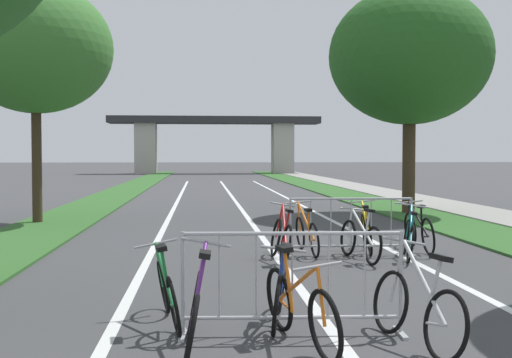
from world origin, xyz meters
TOP-DOWN VIEW (x-y plane):
  - grass_verge_left at (-5.14, 29.60)m, footprint 2.05×72.36m
  - grass_verge_right at (5.14, 29.60)m, footprint 2.05×72.36m
  - sidewalk_path_right at (7.24, 29.60)m, footprint 2.15×72.36m
  - lane_stripe_center at (0.00, 20.93)m, footprint 0.14×41.86m
  - lane_stripe_right_lane at (2.26, 20.93)m, footprint 0.14×41.86m
  - lane_stripe_left_lane at (-2.26, 20.93)m, footprint 0.14×41.86m
  - overpass_bridge at (0.00, 59.80)m, footprint 20.26×3.19m
  - tree_left_pine_far at (-5.64, 15.35)m, footprint 4.01×4.01m
  - tree_right_cypress_far at (5.03, 17.29)m, footprint 4.93×4.93m
  - crowd_barrier_nearest at (-0.43, 4.53)m, footprint 2.28×0.57m
  - crowd_barrier_second at (1.35, 9.42)m, footprint 2.27×0.50m
  - bicycle_orange_0 at (0.60, 9.77)m, footprint 0.55×1.73m
  - bicycle_green_1 at (-1.70, 5.03)m, footprint 0.60×1.60m
  - bicycle_teal_2 at (2.27, 8.99)m, footprint 0.69×1.59m
  - bicycle_black_3 at (2.75, 9.86)m, footprint 0.55×1.73m
  - bicycle_purple_4 at (-1.40, 4.06)m, footprint 0.49×1.74m
  - bicycle_red_5 at (0.02, 8.95)m, footprint 0.44×1.71m
  - bicycle_white_6 at (1.39, 8.91)m, footprint 0.45×1.69m
  - bicycle_yellow_7 at (1.75, 9.85)m, footprint 0.50×1.63m
  - bicycle_silver_8 at (0.69, 4.05)m, footprint 0.53×1.60m
  - bicycle_blue_9 at (-0.49, 4.98)m, footprint 0.45×1.60m
  - bicycle_orange_10 at (-0.41, 4.16)m, footprint 0.57×1.73m

SIDE VIEW (x-z plane):
  - lane_stripe_center at x=0.00m, z-range 0.00..0.01m
  - lane_stripe_right_lane at x=2.26m, z-range 0.00..0.01m
  - lane_stripe_left_lane at x=-2.26m, z-range 0.00..0.01m
  - grass_verge_left at x=-5.14m, z-range 0.00..0.05m
  - grass_verge_right at x=5.14m, z-range 0.00..0.05m
  - sidewalk_path_right at x=7.24m, z-range 0.00..0.08m
  - bicycle_blue_9 at x=-0.49m, z-range -0.10..0.81m
  - bicycle_green_1 at x=-1.70m, z-range -0.09..0.81m
  - bicycle_white_6 at x=1.39m, z-range -0.09..0.82m
  - bicycle_orange_0 at x=0.60m, z-range -0.11..0.84m
  - bicycle_orange_10 at x=-0.41m, z-range -0.10..0.83m
  - bicycle_silver_8 at x=0.69m, z-range -0.13..0.87m
  - bicycle_teal_2 at x=2.27m, z-range -0.11..0.85m
  - bicycle_purple_4 at x=-1.40m, z-range -0.13..0.88m
  - bicycle_yellow_7 at x=1.75m, z-range -0.10..0.86m
  - bicycle_black_3 at x=2.75m, z-range -0.09..0.85m
  - bicycle_red_5 at x=0.02m, z-range -0.11..0.88m
  - crowd_barrier_nearest at x=-0.43m, z-range -0.01..1.04m
  - crowd_barrier_second at x=1.35m, z-range -0.01..1.04m
  - overpass_bridge at x=0.00m, z-range 0.99..6.47m
  - tree_left_pine_far at x=-5.64m, z-range 1.44..7.74m
  - tree_right_cypress_far at x=5.03m, z-range 1.36..8.29m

